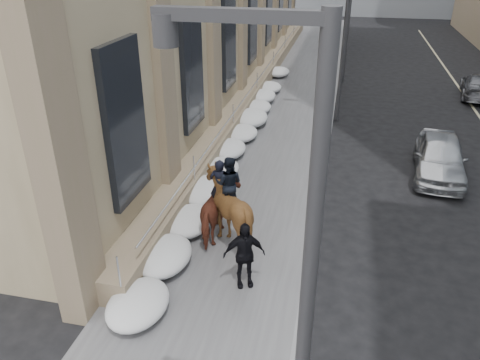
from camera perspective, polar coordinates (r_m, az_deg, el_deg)
name	(u,v)px	position (r m, az deg, el deg)	size (l,w,h in m)	color
ground	(214,275)	(13.61, -3.22, -11.54)	(140.00, 140.00, 0.00)	black
sidewalk	(270,143)	(22.10, 3.73, 4.57)	(5.00, 80.00, 0.12)	#49494B
curb	(327,147)	(21.90, 10.52, 3.93)	(0.24, 80.00, 0.12)	slate
streetlight_near	(292,314)	(5.74, 6.40, -15.88)	(1.71, 0.24, 8.00)	#2D2D30
streetlight_mid	(342,31)	(24.52, 12.28, 17.29)	(1.71, 0.24, 8.00)	#2D2D30
traffic_signal	(334,20)	(32.53, 11.36, 18.61)	(4.10, 0.22, 6.00)	#2D2D30
snow_bank	(232,147)	(20.48, -1.03, 3.99)	(1.70, 18.10, 0.76)	silver
mounted_horse_left	(220,208)	(14.53, -2.51, -3.48)	(1.03, 2.17, 2.57)	#502418
mounted_horse_right	(228,207)	(14.12, -1.49, -3.30)	(1.89, 2.12, 2.81)	#432913
pedestrian	(244,255)	(12.54, 0.49, -9.11)	(1.13, 0.47, 1.93)	black
car_silver	(440,157)	(20.38, 23.19, 2.61)	(1.90, 4.73, 1.61)	silver
car_grey	(479,86)	(32.36, 27.12, 10.18)	(1.96, 4.82, 1.40)	#595B61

